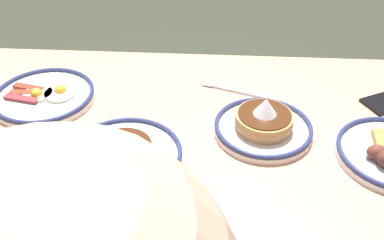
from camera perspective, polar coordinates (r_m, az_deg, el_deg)
name	(u,v)px	position (r m, az deg, el deg)	size (l,w,h in m)	color
dining_table	(183,170)	(1.06, -1.14, -6.53)	(1.45, 0.77, 0.76)	tan
plate_center_pancakes	(124,155)	(0.92, -8.96, -4.51)	(0.25, 0.25, 0.04)	white
plate_far_companion	(44,96)	(1.15, -18.84, 3.03)	(0.25, 0.25, 0.04)	white
plate_far_side	(263,125)	(0.99, 9.36, -0.60)	(0.22, 0.22, 0.09)	silver
paper_napkin	(242,216)	(0.82, 6.60, -12.46)	(0.15, 0.14, 0.00)	white
fork_near	(234,90)	(1.14, 5.56, 3.96)	(0.18, 0.08, 0.01)	silver
butter_knife	(1,181)	(0.95, -23.80, -7.39)	(0.20, 0.09, 0.01)	silver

